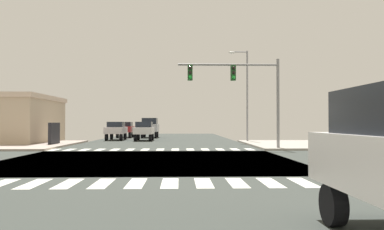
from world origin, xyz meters
The scene contains 10 objects.
ground centered at (0.00, 0.00, -0.03)m, with size 90.00×90.00×0.05m.
sidewalk_corner_ne centered at (13.00, 12.00, 0.07)m, with size 12.00×12.00×0.14m.
crosswalk_near centered at (-0.25, -7.30, 0.00)m, with size 13.50×2.00×0.01m.
crosswalk_far centered at (-0.25, 7.30, 0.00)m, with size 13.50×2.00×0.01m.
traffic_signal_mast centered at (5.42, 6.91, 4.48)m, with size 6.76×0.55×6.05m.
street_lamp centered at (7.50, 16.79, 4.99)m, with size 1.78×0.32×8.38m.
sedan_queued_3 centered at (-2.00, 20.44, 1.12)m, with size 1.80×4.30×1.88m.
sedan_leading_4 centered at (-5.00, 21.79, 1.12)m, with size 1.80×4.30×1.88m.
sedan_outer_6 centered at (-5.00, 28.65, 1.12)m, with size 1.80×4.30×1.88m.
suv_inner_2 centered at (-2.00, 28.21, 1.39)m, with size 1.96×4.60×2.34m.
Camera 1 is at (1.53, -19.05, 1.80)m, focal length 36.88 mm.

